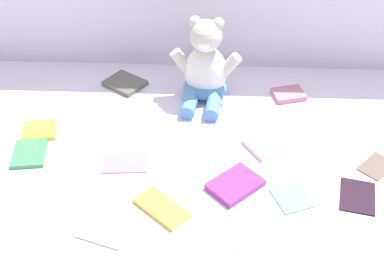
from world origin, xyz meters
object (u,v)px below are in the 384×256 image
teddy_bear (205,70)px  book_case_7 (203,238)px  book_case_0 (235,185)px  book_case_11 (288,94)px  book_case_8 (267,144)px  book_case_9 (40,130)px  book_case_10 (125,83)px  book_case_1 (105,231)px  book_case_2 (125,163)px  book_case_12 (162,208)px  book_case_4 (29,153)px  book_case_3 (358,196)px  book_case_6 (377,166)px  book_case_5 (292,197)px

teddy_bear → book_case_7: teddy_bear is taller
book_case_0 → book_case_11: bearing=-66.5°
book_case_8 → book_case_9: book_case_8 is taller
teddy_bear → book_case_10: (-0.26, 0.05, -0.09)m
teddy_bear → book_case_7: (0.01, -0.58, -0.10)m
book_case_0 → book_case_10: size_ratio=1.09×
teddy_bear → book_case_1: bearing=-105.0°
book_case_2 → book_case_12: book_case_12 is taller
book_case_8 → book_case_11: same height
book_case_4 → book_case_2: bearing=-13.4°
book_case_3 → book_case_12: 0.49m
book_case_11 → book_case_3: bearing=0.5°
book_case_10 → book_case_12: bearing=51.6°
book_case_1 → book_case_10: book_case_10 is taller
book_case_1 → book_case_9: book_case_9 is taller
book_case_10 → book_case_12: (0.17, -0.54, -0.00)m
book_case_7 → book_case_8: book_case_8 is taller
book_case_0 → book_case_1: 0.35m
teddy_bear → book_case_12: (-0.09, -0.49, -0.09)m
book_case_1 → book_case_7: 0.23m
book_case_2 → book_case_12: 0.20m
book_case_0 → book_case_8: 0.19m
book_case_8 → book_case_11: (0.09, 0.25, -0.00)m
book_case_11 → book_case_2: bearing=-70.1°
book_case_6 → book_case_10: (-0.73, 0.36, 0.00)m
book_case_5 → book_case_11: (0.04, 0.45, 0.00)m
book_case_4 → book_case_10: (0.21, 0.36, 0.00)m
book_case_12 → book_case_10: bearing=59.0°
teddy_bear → book_case_0: 0.42m
book_case_4 → book_case_10: size_ratio=0.95×
book_case_1 → book_case_8: (0.40, 0.33, 0.01)m
book_case_0 → book_case_5: book_case_0 is taller
book_case_11 → book_case_12: (-0.36, -0.50, -0.00)m
book_case_2 → book_case_10: book_case_10 is taller
teddy_bear → book_case_12: 0.51m
book_case_12 → book_case_7: bearing=-89.3°
book_case_12 → book_case_11: bearing=6.1°
book_case_6 → book_case_9: (-0.94, 0.11, 0.00)m
teddy_bear → book_case_11: 0.28m
book_case_1 → book_case_2: (0.01, 0.24, 0.00)m
book_case_3 → book_case_5: bearing=16.6°
book_case_1 → book_case_6: size_ratio=1.14×
book_case_0 → book_case_7: book_case_0 is taller
book_case_9 → book_case_5: bearing=61.1°
book_case_8 → book_case_10: (-0.44, 0.29, -0.00)m
book_case_9 → book_case_12: size_ratio=0.68×
book_case_2 → book_case_10: 0.39m
book_case_7 → book_case_8: bearing=-30.6°
book_case_2 → book_case_7: (0.22, -0.25, 0.00)m
teddy_bear → book_case_4: 0.57m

